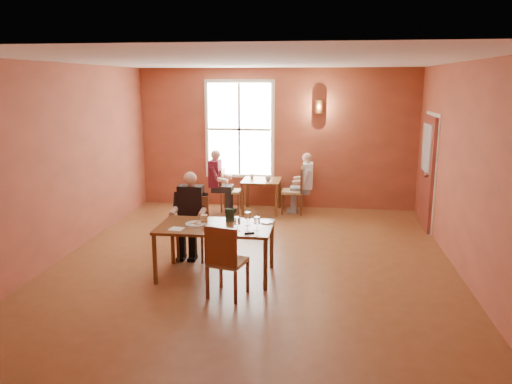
# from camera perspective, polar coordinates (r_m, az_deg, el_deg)

# --- Properties ---
(ground) EXTENTS (6.00, 7.00, 0.01)m
(ground) POSITION_cam_1_polar(r_m,az_deg,el_deg) (7.79, -0.20, -7.88)
(ground) COLOR brown
(ground) RESTS_ON ground
(wall_back) EXTENTS (6.00, 0.04, 3.00)m
(wall_back) POSITION_cam_1_polar(r_m,az_deg,el_deg) (10.85, 2.34, 6.08)
(wall_back) COLOR brown
(wall_back) RESTS_ON ground
(wall_front) EXTENTS (6.00, 0.04, 3.00)m
(wall_front) POSITION_cam_1_polar(r_m,az_deg,el_deg) (4.05, -7.02, -5.06)
(wall_front) COLOR brown
(wall_front) RESTS_ON ground
(wall_left) EXTENTS (0.04, 7.00, 3.00)m
(wall_left) POSITION_cam_1_polar(r_m,az_deg,el_deg) (8.35, -21.09, 3.32)
(wall_left) COLOR brown
(wall_left) RESTS_ON ground
(wall_right) EXTENTS (0.04, 7.00, 3.00)m
(wall_right) POSITION_cam_1_polar(r_m,az_deg,el_deg) (7.60, 22.83, 2.33)
(wall_right) COLOR brown
(wall_right) RESTS_ON ground
(ceiling) EXTENTS (6.00, 7.00, 0.04)m
(ceiling) POSITION_cam_1_polar(r_m,az_deg,el_deg) (7.30, -0.22, 14.76)
(ceiling) COLOR white
(ceiling) RESTS_ON wall_back
(window) EXTENTS (1.36, 0.10, 1.96)m
(window) POSITION_cam_1_polar(r_m,az_deg,el_deg) (10.88, -1.91, 7.17)
(window) COLOR white
(window) RESTS_ON wall_back
(door) EXTENTS (0.12, 1.04, 2.10)m
(door) POSITION_cam_1_polar(r_m,az_deg,el_deg) (9.87, 18.90, 2.13)
(door) COLOR maroon
(door) RESTS_ON ground
(wall_sconce) EXTENTS (0.16, 0.16, 0.28)m
(wall_sconce) POSITION_cam_1_polar(r_m,az_deg,el_deg) (10.64, 7.22, 9.66)
(wall_sconce) COLOR brown
(wall_sconce) RESTS_ON wall_back
(main_table) EXTENTS (1.59, 0.90, 0.75)m
(main_table) POSITION_cam_1_polar(r_m,az_deg,el_deg) (7.12, -4.63, -6.72)
(main_table) COLOR brown
(main_table) RESTS_ON ground
(chair_diner_main) EXTENTS (0.42, 0.42, 0.96)m
(chair_diner_main) POSITION_cam_1_polar(r_m,az_deg,el_deg) (7.81, -7.23, -4.23)
(chair_diner_main) COLOR brown
(chair_diner_main) RESTS_ON ground
(diner_main) EXTENTS (0.52, 0.52, 1.29)m
(diner_main) POSITION_cam_1_polar(r_m,az_deg,el_deg) (7.73, -7.32, -3.12)
(diner_main) COLOR black
(diner_main) RESTS_ON ground
(chair_empty) EXTENTS (0.52, 0.52, 0.97)m
(chair_empty) POSITION_cam_1_polar(r_m,az_deg,el_deg) (6.44, -3.26, -7.76)
(chair_empty) COLOR #3E220E
(chair_empty) RESTS_ON ground
(plate_food) EXTENTS (0.34, 0.34, 0.04)m
(plate_food) POSITION_cam_1_polar(r_m,az_deg,el_deg) (7.07, -6.91, -3.58)
(plate_food) COLOR white
(plate_food) RESTS_ON main_table
(sandwich) EXTENTS (0.11, 0.11, 0.11)m
(sandwich) POSITION_cam_1_polar(r_m,az_deg,el_deg) (7.10, -5.95, -3.19)
(sandwich) COLOR tan
(sandwich) RESTS_ON main_table
(goblet_a) EXTENTS (0.10, 0.10, 0.21)m
(goblet_a) POSITION_cam_1_polar(r_m,az_deg,el_deg) (6.97, -0.96, -3.00)
(goblet_a) COLOR white
(goblet_a) RESTS_ON main_table
(goblet_b) EXTENTS (0.09, 0.09, 0.20)m
(goblet_b) POSITION_cam_1_polar(r_m,az_deg,el_deg) (6.75, 0.12, -3.57)
(goblet_b) COLOR white
(goblet_b) RESTS_ON main_table
(goblet_c) EXTENTS (0.09, 0.09, 0.21)m
(goblet_c) POSITION_cam_1_polar(r_m,az_deg,el_deg) (6.71, -2.15, -3.61)
(goblet_c) COLOR white
(goblet_c) RESTS_ON main_table
(menu_stand) EXTENTS (0.12, 0.06, 0.20)m
(menu_stand) POSITION_cam_1_polar(r_m,az_deg,el_deg) (7.16, -3.01, -2.64)
(menu_stand) COLOR #1F3622
(menu_stand) RESTS_ON main_table
(knife) EXTENTS (0.20, 0.13, 0.00)m
(knife) POSITION_cam_1_polar(r_m,az_deg,el_deg) (6.79, -5.36, -4.38)
(knife) COLOR white
(knife) RESTS_ON main_table
(napkin) EXTENTS (0.20, 0.20, 0.01)m
(napkin) POSITION_cam_1_polar(r_m,az_deg,el_deg) (6.91, -9.07, -4.18)
(napkin) COLOR silver
(napkin) RESTS_ON main_table
(side_plate) EXTENTS (0.21, 0.21, 0.01)m
(side_plate) POSITION_cam_1_polar(r_m,az_deg,el_deg) (7.13, 1.28, -3.47)
(side_plate) COLOR white
(side_plate) RESTS_ON main_table
(sunglasses) EXTENTS (0.14, 0.10, 0.02)m
(sunglasses) POSITION_cam_1_polar(r_m,az_deg,el_deg) (6.62, -0.74, -4.72)
(sunglasses) COLOR black
(sunglasses) RESTS_ON main_table
(second_table) EXTENTS (0.79, 0.79, 0.69)m
(second_table) POSITION_cam_1_polar(r_m,az_deg,el_deg) (10.55, 0.63, -0.44)
(second_table) COLOR brown
(second_table) RESTS_ON ground
(chair_diner_white) EXTENTS (0.43, 0.43, 0.97)m
(chair_diner_white) POSITION_cam_1_polar(r_m,az_deg,el_deg) (10.47, 4.16, 0.19)
(chair_diner_white) COLOR #512F15
(chair_diner_white) RESTS_ON ground
(diner_white) EXTENTS (0.49, 0.49, 1.23)m
(diner_white) POSITION_cam_1_polar(r_m,az_deg,el_deg) (10.44, 4.34, 0.87)
(diner_white) COLOR silver
(diner_white) RESTS_ON ground
(chair_diner_maroon) EXTENTS (0.40, 0.40, 0.90)m
(chair_diner_maroon) POSITION_cam_1_polar(r_m,az_deg,el_deg) (10.63, -2.85, 0.22)
(chair_diner_maroon) COLOR #3A1B0E
(chair_diner_maroon) RESTS_ON ground
(diner_maroon) EXTENTS (0.51, 0.51, 1.28)m
(diner_maroon) POSITION_cam_1_polar(r_m,az_deg,el_deg) (10.60, -3.02, 1.21)
(diner_maroon) COLOR #53181C
(diner_maroon) RESTS_ON ground
(cup_a) EXTENTS (0.13, 0.13, 0.10)m
(cup_a) POSITION_cam_1_polar(r_m,az_deg,el_deg) (10.36, 1.38, 1.55)
(cup_a) COLOR white
(cup_a) RESTS_ON second_table
(cup_b) EXTENTS (0.12, 0.12, 0.09)m
(cup_b) POSITION_cam_1_polar(r_m,az_deg,el_deg) (10.60, -0.47, 1.79)
(cup_b) COLOR white
(cup_b) RESTS_ON second_table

